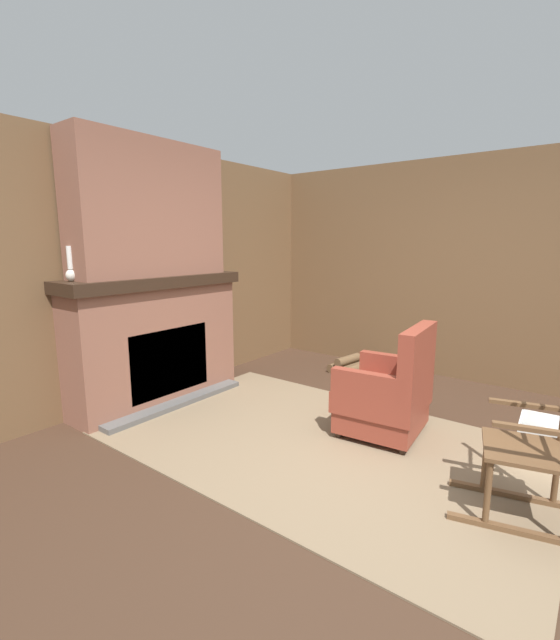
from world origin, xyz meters
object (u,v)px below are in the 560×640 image
Objects in this scene: armchair at (388,395)px; rocking_chair at (536,452)px; laundry_basket at (553,444)px; storage_case at (208,266)px; decorative_plate_on_mantel at (146,264)px; oil_lamp_vase at (71,269)px; firewood_stack at (347,366)px.

rocking_chair reaches higher than armchair.
rocking_chair is (1.14, -0.56, 0.08)m from armchair.
laundry_basket is 2.30× the size of storage_case.
decorative_plate_on_mantel is (-3.42, -0.15, 0.98)m from rocking_chair.
laundry_basket is at bearing -172.38° from armchair.
armchair is 2.61m from decorative_plate_on_mantel.
armchair is at bearing 17.25° from decorative_plate_on_mantel.
oil_lamp_vase reaches higher than storage_case.
decorative_plate_on_mantel reaches higher than laundry_basket.
firewood_stack is 2.13m from storage_case.
firewood_stack is 1.92× the size of decorative_plate_on_mantel.
armchair is 2.89m from oil_lamp_vase.
armchair is 2.47m from storage_case.
armchair is 3.21× the size of oil_lamp_vase.
laundry_basket is 4.04m from oil_lamp_vase.
decorative_plate_on_mantel is at bearing -164.17° from laundry_basket.
storage_case is at bearing -25.19° from rocking_chair.
firewood_stack is (-1.14, 1.39, -0.27)m from armchair.
armchair is 1.27m from rocking_chair.
decorative_plate_on_mantel reaches higher than rocking_chair.
laundry_basket is (2.31, -1.12, 0.08)m from firewood_stack.
oil_lamp_vase reaches higher than armchair.
rocking_chair is 0.87m from laundry_basket.
oil_lamp_vase is (-1.12, -2.85, 1.32)m from firewood_stack.
firewood_stack is at bearing 68.54° from oil_lamp_vase.
storage_case reaches higher than firewood_stack.
laundry_basket is 1.59× the size of oil_lamp_vase.
storage_case is (-3.43, -0.17, 1.19)m from laundry_basket.
laundry_basket is at bearing -106.28° from rocking_chair.
rocking_chair is 3.58m from storage_case.
firewood_stack is 0.98× the size of laundry_basket.
decorative_plate_on_mantel is at bearing -91.42° from storage_case.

